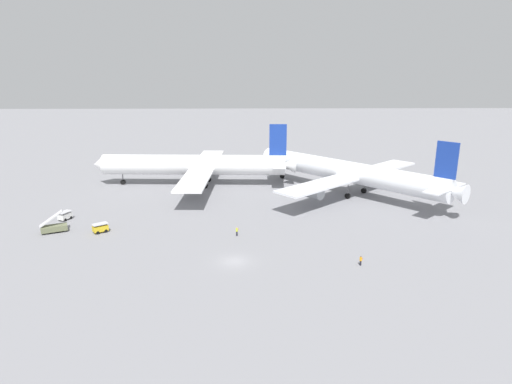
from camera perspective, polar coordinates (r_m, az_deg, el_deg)
The scene contains 9 objects.
ground_plane at distance 68.04m, azimuth -2.88°, elevation -9.21°, with size 600.00×600.00×0.00m, color gray.
airliner_at_gate_left at distance 112.90m, azimuth -8.01°, elevation 3.56°, with size 52.87×48.86×15.99m.
airliner_being_pushed at distance 105.95m, azimuth 11.94°, elevation 2.64°, with size 43.04×46.37×15.40m.
pushback_tug at distance 128.20m, azimuth -0.66°, elevation 3.28°, with size 8.07×7.58×2.89m.
gse_baggage_cart_trailing at distance 84.43m, azimuth -19.99°, elevation -4.51°, with size 3.13×2.88×1.71m.
gse_baggage_cart_near_cluster at distance 94.18m, azimuth -24.06°, elevation -2.89°, with size 2.51×3.13×1.71m.
gse_stair_truck_yellow at distance 87.78m, azimuth -25.30°, elevation -4.22°, with size 4.93×3.68×4.06m.
ground_crew_wing_walker_right at distance 77.82m, azimuth -2.57°, elevation -5.24°, with size 0.50×0.36×1.68m.
ground_crew_marshaller_foreground at distance 68.25m, azimuth 13.75°, elevation -8.84°, with size 0.39×0.44×1.54m.
Camera 1 is at (2.05, -61.76, 28.46)m, focal length 30.08 mm.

